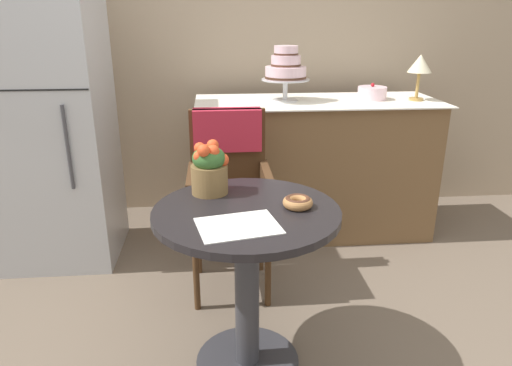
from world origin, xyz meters
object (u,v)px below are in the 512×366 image
cafe_table (247,258)px  donut_front (298,201)px  tiered_cake_stand (286,69)px  table_lamp (420,66)px  round_layer_cake (372,93)px  refrigerator (50,120)px  flower_vase (209,167)px  wicker_chair (229,172)px

cafe_table → donut_front: donut_front is taller
cafe_table → donut_front: size_ratio=6.20×
tiered_cake_stand → table_lamp: size_ratio=1.19×
round_layer_cake → refrigerator: refrigerator is taller
cafe_table → donut_front: (0.20, 0.00, 0.23)m
flower_vase → table_lamp: bearing=39.0°
donut_front → table_lamp: 1.63m
wicker_chair → tiered_cake_stand: 0.85m
wicker_chair → tiered_cake_stand: tiered_cake_stand is taller
flower_vase → tiered_cake_stand: tiered_cake_stand is taller
wicker_chair → tiered_cake_stand: bearing=57.2°
cafe_table → tiered_cake_stand: (0.34, 1.30, 0.59)m
flower_vase → refrigerator: (-0.91, 0.91, 0.02)m
flower_vase → tiered_cake_stand: 1.24m
flower_vase → refrigerator: refrigerator is taller
wicker_chair → round_layer_cake: (0.95, 0.62, 0.30)m
round_layer_cake → cafe_table: bearing=-124.6°
table_lamp → flower_vase: bearing=-141.0°
wicker_chair → table_lamp: (1.22, 0.56, 0.48)m
donut_front → round_layer_cake: size_ratio=0.63×
refrigerator → table_lamp: bearing=3.9°
wicker_chair → refrigerator: size_ratio=0.56×
cafe_table → wicker_chair: wicker_chair is taller
cafe_table → flower_vase: size_ratio=3.27×
flower_vase → table_lamp: 1.71m
cafe_table → refrigerator: size_ratio=0.42×
wicker_chair → refrigerator: refrigerator is taller
cafe_table → tiered_cake_stand: bearing=75.4°
tiered_cake_stand → refrigerator: refrigerator is taller
flower_vase → refrigerator: bearing=134.9°
wicker_chair → round_layer_cake: size_ratio=5.18×
tiered_cake_stand → round_layer_cake: (0.57, 0.01, -0.16)m
cafe_table → wicker_chair: size_ratio=0.75×
tiered_cake_stand → flower_vase: bearing=-113.1°
flower_vase → round_layer_cake: 1.54m
wicker_chair → round_layer_cake: 1.17m
flower_vase → donut_front: bearing=-28.5°
wicker_chair → round_layer_cake: bearing=32.5°
cafe_table → flower_vase: bearing=126.5°
flower_vase → round_layer_cake: round_layer_cake is taller
table_lamp → cafe_table: bearing=-133.2°
round_layer_cake → tiered_cake_stand: bearing=-178.7°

